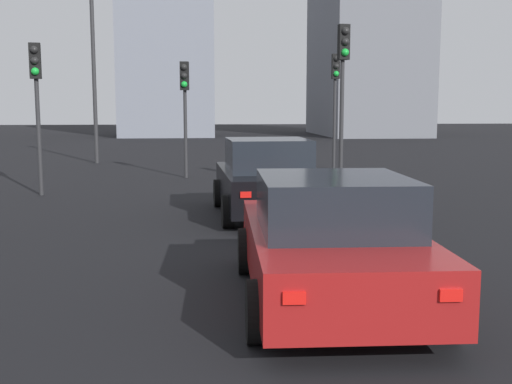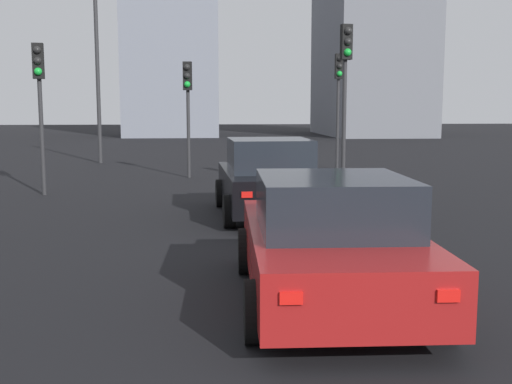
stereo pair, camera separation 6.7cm
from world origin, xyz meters
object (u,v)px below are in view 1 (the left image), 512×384
Objects in this scene: street_lamp_far at (94,62)px; car_black_left_lead at (267,179)px; traffic_light_near_right at (36,87)px; traffic_light_far_left at (343,74)px; car_red_left_second at (331,242)px; traffic_light_near_left at (335,87)px; traffic_light_far_right at (185,95)px.

car_black_left_lead is at bearing -157.08° from street_lamp_far.
car_black_left_lead is 1.07× the size of traffic_light_near_right.
traffic_light_far_left is at bearing -38.31° from car_black_left_lead.
traffic_light_near_right is at bearing -100.23° from traffic_light_far_left.
street_lamp_far is (19.14, 5.63, 3.35)m from car_red_left_second.
traffic_light_near_left is 11.02m from traffic_light_near_right.
car_red_left_second is at bearing -21.22° from traffic_light_far_left.
traffic_light_near_left is 5.94m from traffic_light_far_right.
car_black_left_lead is at bearing -43.80° from traffic_light_far_left.
traffic_light_far_left is at bearing -141.43° from street_lamp_far.
street_lamp_far reaches higher than traffic_light_far_right.
traffic_light_far_left is 5.92m from traffic_light_far_right.
traffic_light_near_right is 7.93m from traffic_light_far_left.
traffic_light_near_right is (9.62, 5.62, 2.09)m from car_red_left_second.
traffic_light_far_right is (-2.35, 5.45, -0.33)m from traffic_light_near_left.
traffic_light_far_left is (9.21, -2.29, 2.43)m from car_red_left_second.
car_black_left_lead is 0.61× the size of street_lamp_far.
street_lamp_far is (5.77, 3.73, 1.39)m from traffic_light_far_right.
traffic_light_near_left is at bearing 116.23° from traffic_light_near_right.
car_red_left_second is (-6.02, -0.08, -0.05)m from car_black_left_lead.
car_red_left_second is 16.28m from traffic_light_near_left.
traffic_light_near_left reaches higher than car_black_left_lead.
street_lamp_far is at bearing -142.28° from traffic_light_far_right.
traffic_light_far_left is at bearing 79.65° from traffic_light_near_right.
traffic_light_near_right is (3.61, 5.55, 2.04)m from car_black_left_lead.
traffic_light_far_right is 0.54× the size of street_lamp_far.
car_red_left_second is at bearing 22.93° from traffic_light_near_right.
traffic_light_near_left is 0.95× the size of traffic_light_far_left.
car_black_left_lead reaches higher than car_red_left_second.
car_black_left_lead is 10.60m from traffic_light_near_left.
car_red_left_second is at bearing 178.98° from car_black_left_lead.
traffic_light_near_right is 9.60m from street_lamp_far.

